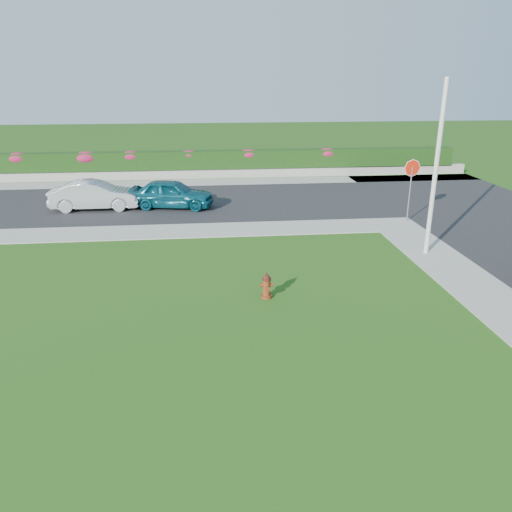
{
  "coord_description": "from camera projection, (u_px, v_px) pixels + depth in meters",
  "views": [
    {
      "loc": [
        -1.17,
        -11.13,
        6.12
      ],
      "look_at": [
        0.33,
        3.2,
        0.9
      ],
      "focal_mm": 35.0,
      "sensor_mm": 36.0,
      "label": 1
    }
  ],
  "objects": [
    {
      "name": "street_far",
      "position": [
        129.0,
        204.0,
        25.2
      ],
      "size": [
        26.0,
        8.0,
        0.04
      ],
      "primitive_type": "cube",
      "color": "black",
      "rests_on": "ground"
    },
    {
      "name": "sedan_silver",
      "position": [
        95.0,
        195.0,
        23.91
      ],
      "size": [
        4.17,
        1.48,
        1.37
      ],
      "primitive_type": "imported",
      "rotation": [
        0.0,
        0.0,
        1.58
      ],
      "color": "#AEB1B6",
      "rests_on": "street_far"
    },
    {
      "name": "flower_clump_e",
      "position": [
        249.0,
        154.0,
        31.44
      ],
      "size": [
        1.26,
        0.81,
        0.63
      ],
      "primitive_type": "ellipsoid",
      "color": "#B51F59",
      "rests_on": "hedge"
    },
    {
      "name": "ground",
      "position": [
        256.0,
        333.0,
        12.6
      ],
      "size": [
        120.0,
        120.0,
        0.0
      ],
      "primitive_type": "plane",
      "color": "black",
      "rests_on": "ground"
    },
    {
      "name": "flower_clump_a",
      "position": [
        17.0,
        158.0,
        30.08
      ],
      "size": [
        1.34,
        0.86,
        0.67
      ],
      "primitive_type": "ellipsoid",
      "color": "#B51F59",
      "rests_on": "hedge"
    },
    {
      "name": "stop_sign",
      "position": [
        412.0,
        175.0,
        21.51
      ],
      "size": [
        0.75,
        0.12,
        2.77
      ],
      "rotation": [
        0.0,
        0.0,
        -0.27
      ],
      "color": "slate",
      "rests_on": "ground"
    },
    {
      "name": "fire_hydrant",
      "position": [
        267.0,
        286.0,
        14.47
      ],
      "size": [
        0.39,
        0.37,
        0.76
      ],
      "rotation": [
        0.0,
        0.0,
        0.09
      ],
      "color": "#531C0D",
      "rests_on": "ground"
    },
    {
      "name": "flower_clump_b",
      "position": [
        86.0,
        158.0,
        30.48
      ],
      "size": [
        1.48,
        0.95,
        0.74
      ],
      "primitive_type": "ellipsoid",
      "color": "#B51F59",
      "rests_on": "hedge"
    },
    {
      "name": "hedge",
      "position": [
        206.0,
        160.0,
        31.38
      ],
      "size": [
        32.0,
        0.9,
        1.1
      ],
      "primitive_type": "cube",
      "color": "black",
      "rests_on": "retaining_wall"
    },
    {
      "name": "sidewalk_beyond",
      "position": [
        207.0,
        182.0,
        30.27
      ],
      "size": [
        34.0,
        2.0,
        0.04
      ],
      "primitive_type": "cube",
      "color": "gray",
      "rests_on": "ground"
    },
    {
      "name": "utility_pole",
      "position": [
        436.0,
        170.0,
        17.2
      ],
      "size": [
        0.16,
        0.16,
        6.09
      ],
      "primitive_type": "cylinder",
      "color": "silver",
      "rests_on": "ground"
    },
    {
      "name": "flower_clump_d",
      "position": [
        189.0,
        155.0,
        31.07
      ],
      "size": [
        1.14,
        0.73,
        0.57
      ],
      "primitive_type": "ellipsoid",
      "color": "#B51F59",
      "rests_on": "hedge"
    },
    {
      "name": "retaining_wall",
      "position": [
        207.0,
        173.0,
        31.57
      ],
      "size": [
        34.0,
        0.4,
        0.6
      ],
      "primitive_type": "cube",
      "color": "gray",
      "rests_on": "ground"
    },
    {
      "name": "curb_corner",
      "position": [
        394.0,
        225.0,
        21.7
      ],
      "size": [
        2.0,
        2.0,
        0.04
      ],
      "primitive_type": "cube",
      "color": "gray",
      "rests_on": "ground"
    },
    {
      "name": "sidewalk_far",
      "position": [
        88.0,
        234.0,
        20.43
      ],
      "size": [
        24.0,
        2.0,
        0.04
      ],
      "primitive_type": "cube",
      "color": "gray",
      "rests_on": "ground"
    },
    {
      "name": "flower_clump_c",
      "position": [
        131.0,
        156.0,
        30.73
      ],
      "size": [
        1.27,
        0.82,
        0.64
      ],
      "primitive_type": "ellipsoid",
      "color": "#B51F59",
      "rests_on": "hedge"
    },
    {
      "name": "sedan_teal",
      "position": [
        172.0,
        194.0,
        24.2
      ],
      "size": [
        4.29,
        2.37,
        1.38
      ],
      "primitive_type": "imported",
      "rotation": [
        0.0,
        0.0,
        1.38
      ],
      "color": "#0C4B5D",
      "rests_on": "street_far"
    },
    {
      "name": "flower_clump_f",
      "position": [
        327.0,
        153.0,
        31.93
      ],
      "size": [
        1.27,
        0.82,
        0.64
      ],
      "primitive_type": "ellipsoid",
      "color": "#B51F59",
      "rests_on": "hedge"
    }
  ]
}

